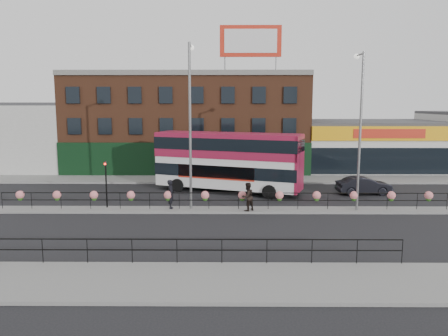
{
  "coord_description": "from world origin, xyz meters",
  "views": [
    {
      "loc": [
        0.23,
        -28.72,
        7.2
      ],
      "look_at": [
        0.0,
        3.0,
        2.5
      ],
      "focal_mm": 35.0,
      "sensor_mm": 36.0,
      "label": 1
    }
  ],
  "objects_px": {
    "pedestrian_a": "(171,194)",
    "lamp_column_east": "(360,117)",
    "double_decker_bus": "(228,156)",
    "pedestrian_b": "(247,197)",
    "lamp_column_west": "(190,112)",
    "car": "(364,185)"
  },
  "relations": [
    {
      "from": "pedestrian_a",
      "to": "pedestrian_b",
      "type": "distance_m",
      "value": 5.19
    },
    {
      "from": "car",
      "to": "lamp_column_west",
      "type": "relative_size",
      "value": 0.4
    },
    {
      "from": "double_decker_bus",
      "to": "car",
      "type": "height_order",
      "value": "double_decker_bus"
    },
    {
      "from": "double_decker_bus",
      "to": "lamp_column_east",
      "type": "relative_size",
      "value": 1.18
    },
    {
      "from": "pedestrian_b",
      "to": "lamp_column_west",
      "type": "xyz_separation_m",
      "value": [
        -3.79,
        0.9,
        5.57
      ]
    },
    {
      "from": "car",
      "to": "pedestrian_b",
      "type": "bearing_deg",
      "value": 118.06
    },
    {
      "from": "pedestrian_a",
      "to": "lamp_column_east",
      "type": "xyz_separation_m",
      "value": [
        12.51,
        0.01,
        5.16
      ]
    },
    {
      "from": "pedestrian_a",
      "to": "lamp_column_west",
      "type": "xyz_separation_m",
      "value": [
        1.36,
        0.26,
        5.53
      ]
    },
    {
      "from": "lamp_column_east",
      "to": "pedestrian_b",
      "type": "bearing_deg",
      "value": -174.91
    },
    {
      "from": "double_decker_bus",
      "to": "pedestrian_b",
      "type": "bearing_deg",
      "value": -79.71
    },
    {
      "from": "car",
      "to": "pedestrian_b",
      "type": "relative_size",
      "value": 2.32
    },
    {
      "from": "double_decker_bus",
      "to": "pedestrian_a",
      "type": "distance_m",
      "value": 7.64
    },
    {
      "from": "pedestrian_b",
      "to": "lamp_column_west",
      "type": "height_order",
      "value": "lamp_column_west"
    },
    {
      "from": "pedestrian_b",
      "to": "lamp_column_east",
      "type": "distance_m",
      "value": 9.03
    },
    {
      "from": "car",
      "to": "lamp_column_west",
      "type": "xyz_separation_m",
      "value": [
        -13.39,
        -5.22,
        5.96
      ]
    },
    {
      "from": "lamp_column_west",
      "to": "pedestrian_a",
      "type": "bearing_deg",
      "value": -169.24
    },
    {
      "from": "double_decker_bus",
      "to": "pedestrian_b",
      "type": "height_order",
      "value": "double_decker_bus"
    },
    {
      "from": "pedestrian_a",
      "to": "lamp_column_west",
      "type": "relative_size",
      "value": 0.18
    },
    {
      "from": "pedestrian_a",
      "to": "double_decker_bus",
      "type": "bearing_deg",
      "value": -39.84
    },
    {
      "from": "pedestrian_b",
      "to": "lamp_column_west",
      "type": "relative_size",
      "value": 0.17
    },
    {
      "from": "double_decker_bus",
      "to": "lamp_column_west",
      "type": "relative_size",
      "value": 1.11
    },
    {
      "from": "double_decker_bus",
      "to": "pedestrian_b",
      "type": "xyz_separation_m",
      "value": [
        1.26,
        -6.95,
        -1.88
      ]
    }
  ]
}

